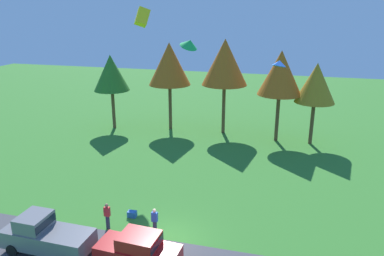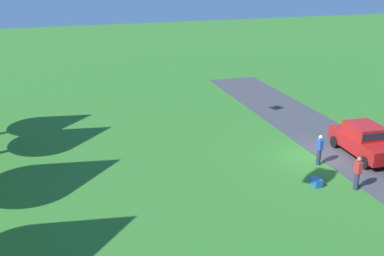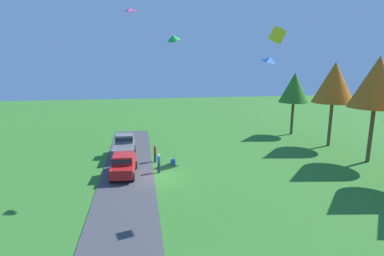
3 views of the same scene
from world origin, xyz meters
TOP-DOWN VIEW (x-y plane):
  - ground_plane at (0.00, 0.00)m, footprint 120.00×120.00m
  - pavement_strip at (0.00, -2.36)m, footprint 36.00×4.40m
  - car_pickup_by_flagpole at (-6.13, -2.82)m, footprint 5.04×2.13m
  - car_sedan_far_end at (-0.68, -2.64)m, footprint 4.50×2.16m
  - person_on_lawn at (-0.88, 0.32)m, footprint 0.36×0.24m
  - person_watching_sky at (-3.90, 0.15)m, footprint 0.36×0.24m
  - tree_far_right at (-12.70, 18.97)m, footprint 3.90×3.90m
  - tree_far_left at (-6.42, 20.28)m, footprint 4.53×4.53m
  - tree_center_back at (-0.45, 20.47)m, footprint 4.76×4.76m
  - cooler_box at (-3.01, 1.78)m, footprint 0.56×0.40m
  - kite_delta_over_trees at (0.95, 1.51)m, footprint 1.39×1.37m
  - kite_diamond_trailing_tail at (-7.03, -1.74)m, footprint 1.24×1.26m
  - kite_diamond_mid_center at (5.50, 7.20)m, footprint 1.15×1.14m
  - kite_box_low_drifter at (-6.45, 13.24)m, footprint 1.53×1.77m

SIDE VIEW (x-z plane):
  - ground_plane at x=0.00m, z-range 0.00..0.00m
  - pavement_strip at x=0.00m, z-range 0.00..0.06m
  - cooler_box at x=-3.01m, z-range 0.00..0.40m
  - person_on_lawn at x=-0.88m, z-range 0.02..1.73m
  - person_watching_sky at x=-3.90m, z-range 0.02..1.73m
  - car_sedan_far_end at x=-0.68m, z-range 0.12..1.96m
  - car_pickup_by_flagpole at x=-6.13m, z-range 0.04..2.18m
  - tree_far_right at x=-12.70m, z-range 2.13..10.35m
  - tree_far_left at x=-6.42m, z-range 2.48..12.04m
  - tree_center_back at x=-0.45m, z-range 2.61..12.65m
  - kite_diamond_mid_center at x=5.50m, z-range 9.27..9.82m
  - kite_delta_over_trees at x=0.95m, z-range 10.82..11.57m
  - kite_box_low_drifter at x=-6.45m, z-range 11.32..13.16m
  - kite_diamond_trailing_tail at x=-7.03m, z-range 14.16..14.61m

